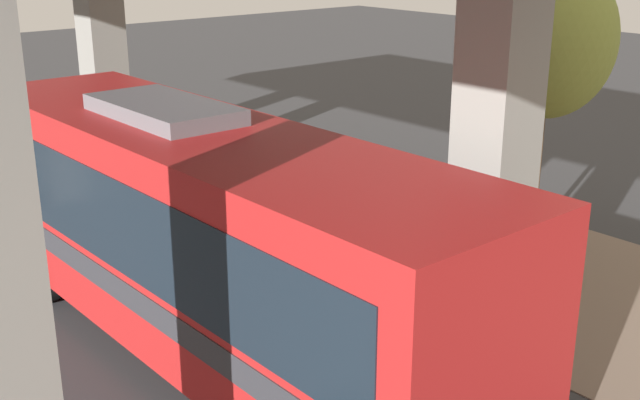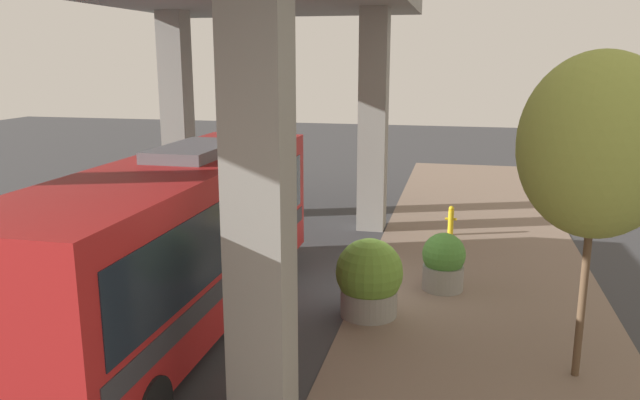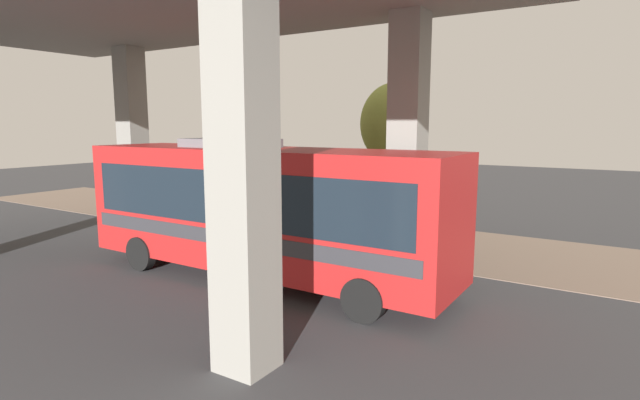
% 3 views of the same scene
% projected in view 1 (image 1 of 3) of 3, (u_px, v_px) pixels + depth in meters
% --- Properties ---
extents(ground_plane, '(80.00, 80.00, 0.00)m').
position_uv_depth(ground_plane, '(268.00, 247.00, 16.83)').
color(ground_plane, '#38383A').
rests_on(ground_plane, ground).
extents(sidewalk_strip, '(6.00, 40.00, 0.02)m').
position_uv_depth(sidewalk_strip, '(371.00, 215.00, 18.67)').
color(sidewalk_strip, '#7A6656').
rests_on(sidewalk_strip, ground).
extents(bus, '(2.80, 10.85, 3.85)m').
position_uv_depth(bus, '(207.00, 229.00, 11.97)').
color(bus, '#B21E1E').
rests_on(bus, ground).
extents(fire_hydrant, '(0.38, 0.18, 1.00)m').
position_uv_depth(fire_hydrant, '(206.00, 152.00, 22.11)').
color(fire_hydrant, gold).
rests_on(fire_hydrant, ground).
extents(planter_front, '(1.08, 1.08, 1.48)m').
position_uv_depth(planter_front, '(324.00, 188.00, 18.31)').
color(planter_front, gray).
rests_on(planter_front, ground).
extents(planter_middle, '(1.52, 1.52, 1.79)m').
position_uv_depth(planter_middle, '(330.00, 220.00, 15.85)').
color(planter_middle, gray).
rests_on(planter_middle, ground).
extents(street_tree_near, '(2.66, 2.66, 5.87)m').
position_uv_depth(street_tree_near, '(549.00, 39.00, 15.92)').
color(street_tree_near, brown).
rests_on(street_tree_near, ground).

